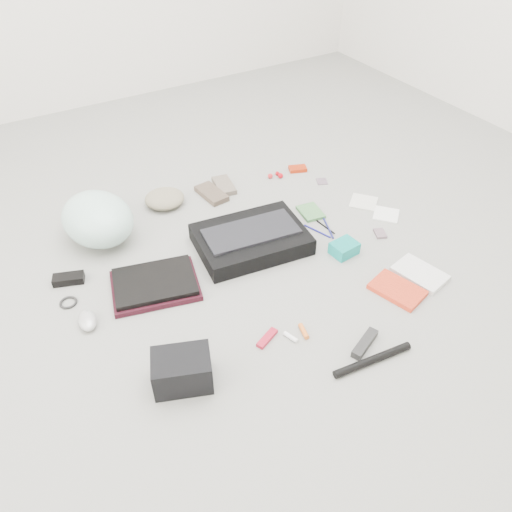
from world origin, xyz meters
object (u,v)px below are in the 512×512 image
camera_bag (182,370)px  book_red (397,290)px  messenger_bag (251,239)px  laptop (155,282)px  bike_helmet (98,219)px  accordion_wallet (344,248)px

camera_bag → book_red: (0.93, -0.04, -0.05)m
messenger_bag → laptop: size_ratio=1.47×
messenger_bag → bike_helmet: size_ratio=1.30×
camera_bag → accordion_wallet: camera_bag is taller
messenger_bag → camera_bag: camera_bag is taller
book_red → accordion_wallet: bearing=80.2°
laptop → camera_bag: size_ratio=1.66×
messenger_bag → laptop: messenger_bag is taller
bike_helmet → camera_bag: bearing=-103.7°
laptop → camera_bag: camera_bag is taller
messenger_bag → accordion_wallet: 0.41m
laptop → book_red: 0.99m
accordion_wallet → camera_bag: bearing=-169.1°
book_red → laptop: bearing=131.7°
laptop → bike_helmet: size_ratio=0.88×
messenger_bag → accordion_wallet: bearing=-30.3°
accordion_wallet → messenger_bag: bearing=137.2°
laptop → book_red: laptop is taller
messenger_bag → accordion_wallet: size_ratio=4.25×
messenger_bag → camera_bag: size_ratio=2.45×
laptop → messenger_bag: bearing=17.9°
camera_bag → accordion_wallet: 0.93m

